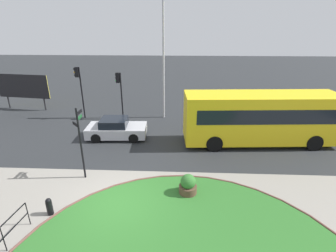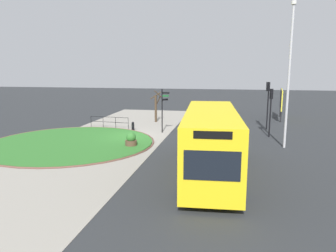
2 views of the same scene
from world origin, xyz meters
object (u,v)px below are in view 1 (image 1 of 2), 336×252
traffic_light_far (79,82)px  billboard_left (23,87)px  signpost_directional (80,138)px  car_far_lane (116,129)px  bollard_foreground (49,206)px  bus_yellow (260,117)px  planter_near_signpost (188,186)px  lamppost_tall (164,55)px  traffic_light_near (119,86)px

traffic_light_far → billboard_left: bearing=-28.9°
signpost_directional → billboard_left: (-9.31, 10.80, -0.03)m
traffic_light_far → car_far_lane: bearing=124.5°
signpost_directional → car_far_lane: size_ratio=0.91×
car_far_lane → traffic_light_far: traffic_light_far is taller
bollard_foreground → signpost_directional: bearing=81.1°
car_far_lane → traffic_light_far: (-3.75, 3.85, 2.40)m
signpost_directional → bus_yellow: 10.77m
bus_yellow → car_far_lane: 9.41m
billboard_left → planter_near_signpost: 18.83m
lamppost_tall → bus_yellow: bearing=-36.2°
bus_yellow → planter_near_signpost: bearing=-133.1°
signpost_directional → bollard_foreground: 3.28m
traffic_light_near → planter_near_signpost: 11.29m
bollard_foreground → planter_near_signpost: 5.77m
traffic_light_far → planter_near_signpost: size_ratio=4.12×
bollard_foreground → lamppost_tall: 13.35m
traffic_light_near → traffic_light_far: bearing=7.0°
car_far_lane → traffic_light_far: size_ratio=0.97×
bollard_foreground → billboard_left: 16.29m
car_far_lane → lamppost_tall: size_ratio=0.42×
bus_yellow → traffic_light_far: 13.81m
signpost_directional → traffic_light_far: 9.36m
lamppost_tall → traffic_light_near: bearing=-170.4°
car_far_lane → billboard_left: (-9.75, 5.95, 1.46)m
car_far_lane → traffic_light_far: bearing=131.4°
car_far_lane → bollard_foreground: bearing=-99.4°
planter_near_signpost → lamppost_tall: bearing=99.4°
traffic_light_near → traffic_light_far: size_ratio=0.91×
signpost_directional → bollard_foreground: bearing=-98.9°
lamppost_tall → billboard_left: 13.14m
traffic_light_near → signpost_directional: bearing=99.7°
bollard_foreground → car_far_lane: car_far_lane is taller
bus_yellow → traffic_light_far: traffic_light_far is taller
signpost_directional → lamppost_tall: lamppost_tall is taller
traffic_light_far → lamppost_tall: lamppost_tall is taller
traffic_light_near → bus_yellow: bearing=166.7°
bollard_foreground → traffic_light_far: traffic_light_far is taller
traffic_light_far → billboard_left: traffic_light_far is taller
billboard_left → traffic_light_near: bearing=-6.0°
traffic_light_near → planter_near_signpost: (5.17, -9.76, -2.31)m
traffic_light_far → signpost_directional: bearing=101.1°
traffic_light_far → bollard_foreground: bearing=94.4°
lamppost_tall → planter_near_signpost: 11.45m
car_far_lane → traffic_light_near: traffic_light_near is taller
billboard_left → planter_near_signpost: bearing=-32.2°
bus_yellow → lamppost_tall: size_ratio=1.01×
traffic_light_far → planter_near_signpost: bearing=120.7°
bollard_foreground → bus_yellow: bus_yellow is taller
bollard_foreground → lamppost_tall: bearing=72.2°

